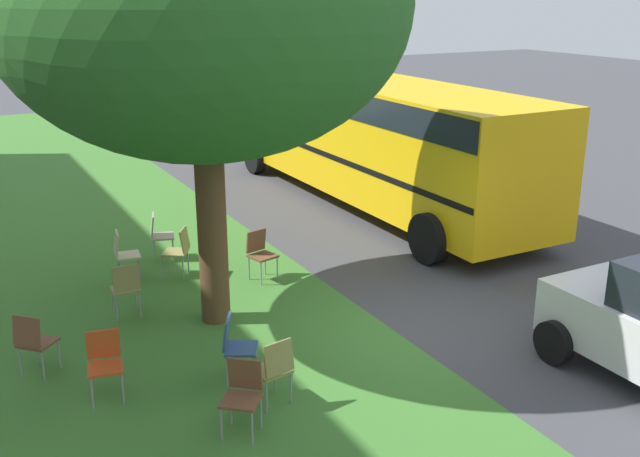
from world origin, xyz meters
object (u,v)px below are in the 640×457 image
(chair_0, at_px, (123,252))
(chair_5, at_px, (105,359))
(chair_3, at_px, (235,343))
(chair_8, at_px, (260,251))
(chair_4, at_px, (126,286))
(chair_7, at_px, (243,391))
(chair_2, at_px, (274,367))
(chair_1, at_px, (159,233))
(chair_6, at_px, (179,248))
(school_bus, at_px, (372,129))
(street_tree, at_px, (201,5))
(chair_9, at_px, (33,339))

(chair_0, height_order, chair_5, same)
(chair_0, xyz_separation_m, chair_3, (-4.15, -0.40, 0.00))
(chair_5, bearing_deg, chair_8, -50.58)
(chair_0, distance_m, chair_4, 1.61)
(chair_3, bearing_deg, chair_7, 161.70)
(chair_2, height_order, chair_3, same)
(chair_1, distance_m, chair_8, 2.22)
(chair_5, distance_m, chair_6, 4.08)
(chair_5, bearing_deg, chair_0, -17.28)
(chair_5, xyz_separation_m, school_bus, (5.94, -7.60, 1.24))
(chair_1, bearing_deg, chair_8, -145.31)
(chair_4, height_order, chair_6, same)
(chair_2, xyz_separation_m, chair_7, (-0.34, 0.55, 0.00))
(street_tree, distance_m, chair_5, 4.82)
(chair_7, bearing_deg, chair_3, -18.30)
(street_tree, bearing_deg, chair_6, -2.47)
(chair_6, distance_m, chair_7, 5.08)
(chair_1, relative_size, chair_4, 1.00)
(chair_4, relative_size, chair_6, 1.00)
(school_bus, bearing_deg, chair_1, 104.32)
(chair_3, relative_size, chair_4, 1.00)
(chair_6, height_order, chair_9, same)
(chair_2, bearing_deg, school_bus, -39.45)
(chair_4, bearing_deg, chair_6, -44.62)
(chair_4, xyz_separation_m, chair_8, (0.48, -2.46, 0.00))
(chair_6, height_order, chair_7, same)
(chair_1, relative_size, chair_3, 1.00)
(chair_9, bearing_deg, chair_4, -50.79)
(chair_0, bearing_deg, chair_4, 167.20)
(chair_1, relative_size, chair_2, 1.00)
(chair_5, bearing_deg, street_tree, -53.15)
(school_bus, bearing_deg, chair_0, 108.53)
(chair_0, distance_m, chair_1, 1.11)
(chair_8, bearing_deg, chair_1, 34.69)
(chair_4, bearing_deg, school_bus, -61.22)
(chair_3, height_order, chair_9, same)
(chair_2, relative_size, chair_7, 1.00)
(chair_4, xyz_separation_m, chair_7, (-3.72, -0.38, 0.00))
(chair_4, height_order, chair_5, same)
(chair_4, bearing_deg, street_tree, -121.63)
(chair_7, relative_size, school_bus, 0.08)
(chair_0, xyz_separation_m, chair_9, (-2.81, 1.87, 0.00))
(chair_6, relative_size, chair_9, 1.00)
(chair_3, distance_m, chair_6, 3.89)
(chair_3, relative_size, chair_6, 1.00)
(street_tree, distance_m, chair_6, 4.59)
(chair_5, distance_m, school_bus, 9.73)
(chair_0, height_order, chair_8, same)
(chair_2, height_order, chair_6, same)
(street_tree, bearing_deg, chair_9, 100.74)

